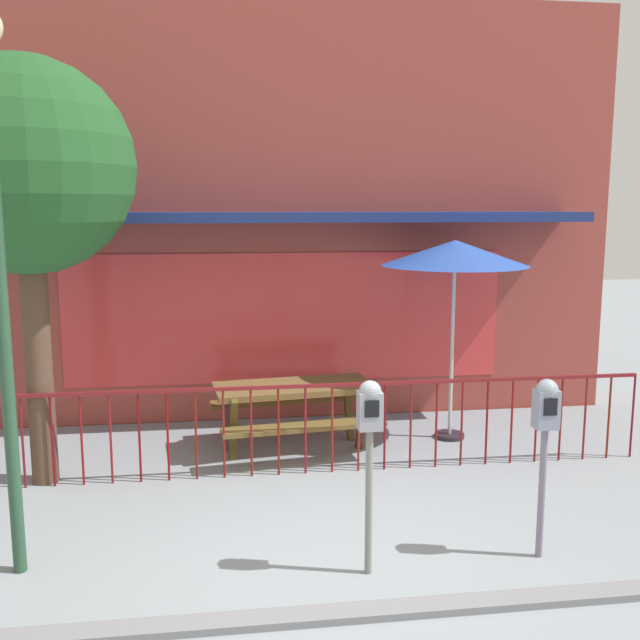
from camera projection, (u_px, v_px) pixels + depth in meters
ground at (335, 565)px, 5.64m from camera, size 40.00×40.00×0.00m
pub_storefront at (285, 215)px, 9.35m from camera, size 8.79×1.38×5.41m
patio_fence_front at (305, 413)px, 7.46m from camera, size 7.41×0.04×0.97m
picnic_table_left at (294, 398)px, 8.21m from camera, size 1.95×1.56×0.79m
patio_umbrella at (455, 255)px, 8.37m from camera, size 1.73×1.73×2.41m
parking_meter_near at (370, 426)px, 5.33m from camera, size 0.18×0.17×1.53m
parking_meter_far at (546, 421)px, 5.60m from camera, size 0.18×0.17×1.47m
street_tree at (26, 170)px, 6.84m from camera, size 2.09×2.09×4.22m
curb_edge at (351, 617)px, 4.93m from camera, size 12.31×0.20×0.11m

